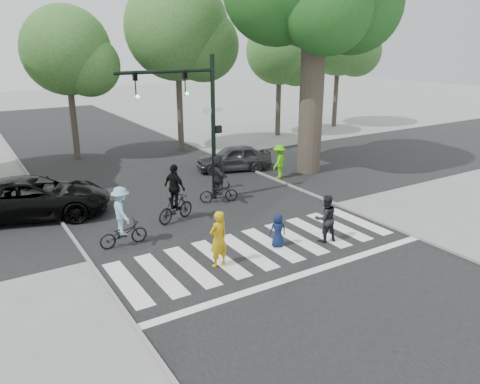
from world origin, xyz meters
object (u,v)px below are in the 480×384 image
Objects in this scene: traffic_signal at (194,109)px; pedestrian_woman at (218,239)px; cyclist_mid at (175,198)px; cyclist_right at (219,181)px; pedestrian_adult at (326,218)px; pedestrian_child at (278,230)px; car_suv at (33,198)px; car_grey at (233,158)px; cyclist_left at (122,221)px.

pedestrian_woman is at bearing -110.68° from traffic_signal.
cyclist_mid is 1.08× the size of cyclist_right.
traffic_signal reaches higher than pedestrian_adult.
cyclist_mid reaches higher than cyclist_right.
pedestrian_adult reaches higher than pedestrian_child.
pedestrian_woman is 8.36m from car_suv.
cyclist_mid reaches higher than pedestrian_child.
pedestrian_adult is at bearing 178.78° from pedestrian_child.
cyclist_right reaches higher than pedestrian_woman.
cyclist_mid is at bearing -108.15° from pedestrian_woman.
pedestrian_adult reaches higher than car_suv.
pedestrian_adult is 5.61m from cyclist_mid.
pedestrian_woman is 4.10m from cyclist_mid.
cyclist_right is at bearing -32.95° from traffic_signal.
pedestrian_woman is 0.45× the size of car_grey.
cyclist_left is at bearing -68.17° from pedestrian_woman.
traffic_signal is 3.13m from cyclist_right.
car_grey is at bearing 41.91° from traffic_signal.
pedestrian_adult is at bearing -78.78° from cyclist_right.
car_suv is (-7.95, 7.65, -0.04)m from pedestrian_adult.
cyclist_left reaches higher than car_grey.
pedestrian_woman is at bearing -119.51° from cyclist_right.
car_grey is (3.17, 4.04, -0.25)m from cyclist_right.
cyclist_left reaches higher than car_suv.
pedestrian_adult is at bearing 163.82° from pedestrian_woman.
traffic_signal is 3.64× the size of pedestrian_adult.
pedestrian_child is 4.34m from cyclist_mid.
car_suv is (-6.10, 1.74, -3.12)m from traffic_signal.
pedestrian_woman is 0.31× the size of car_suv.
car_grey is at bearing -135.32° from pedestrian_woman.
car_suv is (-3.99, 7.34, -0.10)m from pedestrian_woman.
traffic_signal reaches higher than car_grey.
cyclist_right reaches higher than pedestrian_adult.
cyclist_mid is at bearing -137.48° from traffic_signal.
cyclist_right is 7.23m from car_suv.
pedestrian_adult is at bearing -116.21° from car_suv.
pedestrian_adult is 0.29× the size of car_suv.
pedestrian_child is 0.56× the size of cyclist_right.
traffic_signal is at bearing 33.15° from cyclist_left.
car_suv is (-6.88, 2.24, -0.13)m from cyclist_right.
cyclist_right reaches higher than car_grey.
pedestrian_woman is 1.07× the size of pedestrian_adult.
pedestrian_woman is 0.80× the size of cyclist_mid.
car_suv is at bearing -73.27° from pedestrian_woman.
traffic_signal is 2.94× the size of cyclist_left.
cyclist_right reaches higher than cyclist_left.
traffic_signal is 2.72× the size of cyclist_mid.
pedestrian_child is at bearing 172.62° from pedestrian_woman.
pedestrian_woman is at bearing -133.80° from car_suv.
pedestrian_woman is at bearing -16.27° from car_grey.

